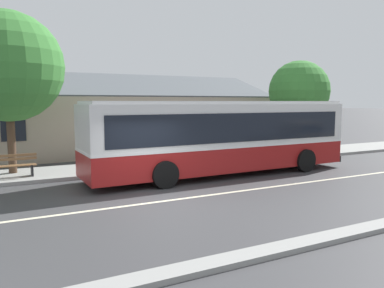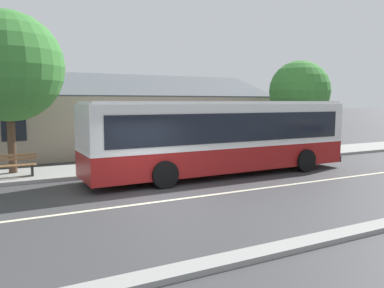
{
  "view_description": "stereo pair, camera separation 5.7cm",
  "coord_description": "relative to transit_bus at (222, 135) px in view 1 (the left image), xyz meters",
  "views": [
    {
      "loc": [
        -4.39,
        -10.51,
        3.08
      ],
      "look_at": [
        3.15,
        4.08,
        1.23
      ],
      "focal_mm": 35.0,
      "sensor_mm": 36.0,
      "label": 1
    },
    {
      "loc": [
        -4.34,
        -10.54,
        3.08
      ],
      "look_at": [
        3.15,
        4.08,
        1.23
      ],
      "focal_mm": 35.0,
      "sensor_mm": 36.0,
      "label": 2
    }
  ],
  "objects": [
    {
      "name": "bus_stop_sign",
      "position": [
        7.11,
        2.09,
        -0.04
      ],
      "size": [
        0.36,
        0.07,
        2.4
      ],
      "color": "gray",
      "rests_on": "sidewalk_far"
    },
    {
      "name": "sidewalk_far",
      "position": [
        -3.98,
        3.1,
        -1.6
      ],
      "size": [
        60.0,
        3.0,
        0.15
      ],
      "primitive_type": "cube",
      "color": "gray",
      "rests_on": "ground"
    },
    {
      "name": "lane_divider_stripe",
      "position": [
        -3.98,
        -2.9,
        -1.67
      ],
      "size": [
        60.0,
        0.16,
        0.01
      ],
      "primitive_type": "cube",
      "color": "beige",
      "rests_on": "ground"
    },
    {
      "name": "ground_plane",
      "position": [
        -3.98,
        -2.9,
        -1.68
      ],
      "size": [
        300.0,
        300.0,
        0.0
      ],
      "primitive_type": "plane",
      "color": "#38383A"
    },
    {
      "name": "street_tree_secondary",
      "position": [
        -7.96,
        3.54,
        2.69
      ],
      "size": [
        4.45,
        4.45,
        6.72
      ],
      "color": "#4C3828",
      "rests_on": "ground"
    },
    {
      "name": "community_building",
      "position": [
        -4.82,
        11.15,
        0.12
      ],
      "size": [
        25.92,
        9.56,
        5.95
      ],
      "color": "tan",
      "rests_on": "ground"
    },
    {
      "name": "curb_near",
      "position": [
        -3.98,
        -7.65,
        -1.62
      ],
      "size": [
        60.0,
        0.5,
        0.12
      ],
      "primitive_type": "cube",
      "color": "gray",
      "rests_on": "ground"
    },
    {
      "name": "street_tree_primary",
      "position": [
        7.79,
        3.81,
        2.05
      ],
      "size": [
        3.62,
        3.62,
        5.55
      ],
      "color": "#4C3828",
      "rests_on": "ground"
    },
    {
      "name": "transit_bus",
      "position": [
        0.0,
        0.0,
        0.0
      ],
      "size": [
        11.75,
        2.91,
        3.11
      ],
      "color": "maroon",
      "rests_on": "ground"
    },
    {
      "name": "bench_by_building",
      "position": [
        -7.99,
        2.51,
        -1.1
      ],
      "size": [
        1.74,
        0.51,
        0.94
      ],
      "color": "brown",
      "rests_on": "sidewalk_far"
    }
  ]
}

